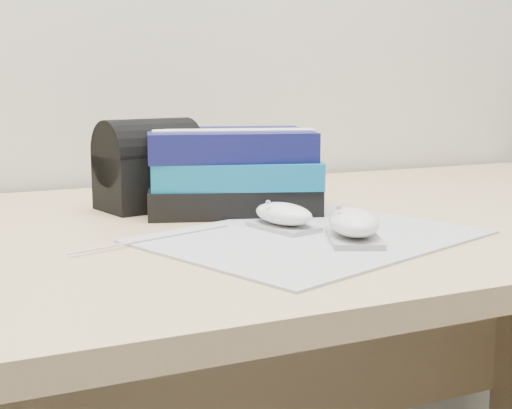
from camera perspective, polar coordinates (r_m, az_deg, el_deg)
name	(u,v)px	position (r m, az deg, el deg)	size (l,w,h in m)	color
desk	(268,357)	(1.14, 0.99, -12.07)	(1.60, 0.80, 0.73)	tan
mousepad	(312,237)	(0.88, 4.53, -2.57)	(0.38, 0.30, 0.00)	gray
mouse_rear	(283,216)	(0.91, 2.21, -0.93)	(0.07, 0.10, 0.04)	#ACACAF
mouse_front	(354,225)	(0.85, 7.84, -1.61)	(0.10, 0.12, 0.05)	#9C9C9E
usb_cable	(155,238)	(0.87, -8.12, -2.69)	(0.00, 0.00, 0.23)	silver
book_stack	(231,170)	(1.07, -1.97, 2.74)	(0.30, 0.26, 0.12)	black
pouch	(148,165)	(1.09, -8.60, 3.13)	(0.16, 0.13, 0.14)	black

